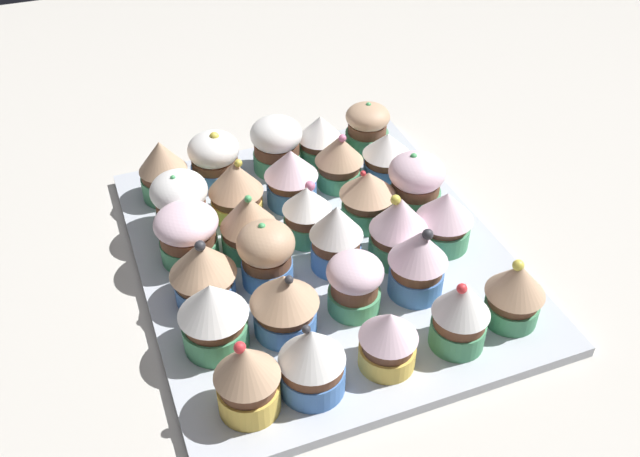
{
  "coord_description": "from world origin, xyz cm",
  "views": [
    {
      "loc": [
        54.39,
        -20.85,
        51.59
      ],
      "look_at": [
        0.0,
        0.0,
        4.2
      ],
      "focal_mm": 39.46,
      "sensor_mm": 36.0,
      "label": 1
    }
  ],
  "objects_px": {
    "cupcake_0": "(163,170)",
    "cupcake_4": "(213,315)",
    "cupcake_23": "(461,313)",
    "cupcake_12": "(277,144)",
    "cupcake_15": "(336,236)",
    "cupcake_1": "(180,201)",
    "cupcake_22": "(418,261)",
    "cupcake_5": "(247,377)",
    "cupcake_2": "(187,233)",
    "cupcake_11": "(312,360)",
    "cupcake_10": "(285,302)",
    "cupcake_27": "(445,218)",
    "cupcake_14": "(307,212)",
    "cupcake_20": "(368,196)",
    "cupcake_18": "(320,139)",
    "cupcake_26": "(416,183)",
    "cupcake_16": "(351,284)",
    "cupcake_17": "(384,340)",
    "baking_tray": "(320,254)",
    "cupcake_9": "(266,253)",
    "cupcake_8": "(249,224)",
    "cupcake_21": "(399,228)",
    "cupcake_3": "(203,270)",
    "cupcake_28": "(515,291)",
    "cupcake_24": "(367,128)",
    "cupcake_13": "(294,175)",
    "cupcake_19": "(339,160)",
    "cupcake_7": "(236,188)",
    "cupcake_6": "(214,158)",
    "cupcake_25": "(387,155)"
  },
  "relations": [
    {
      "from": "cupcake_1",
      "to": "cupcake_6",
      "type": "bearing_deg",
      "value": 142.77
    },
    {
      "from": "cupcake_0",
      "to": "cupcake_28",
      "type": "bearing_deg",
      "value": 40.34
    },
    {
      "from": "cupcake_23",
      "to": "cupcake_12",
      "type": "bearing_deg",
      "value": -169.0
    },
    {
      "from": "cupcake_1",
      "to": "cupcake_8",
      "type": "xyz_separation_m",
      "value": [
        0.07,
        0.06,
        0.0
      ]
    },
    {
      "from": "baking_tray",
      "to": "cupcake_14",
      "type": "height_order",
      "value": "cupcake_14"
    },
    {
      "from": "cupcake_1",
      "to": "cupcake_14",
      "type": "distance_m",
      "value": 0.14
    },
    {
      "from": "cupcake_8",
      "to": "cupcake_19",
      "type": "distance_m",
      "value": 0.16
    },
    {
      "from": "cupcake_6",
      "to": "cupcake_27",
      "type": "height_order",
      "value": "cupcake_6"
    },
    {
      "from": "cupcake_4",
      "to": "cupcake_7",
      "type": "height_order",
      "value": "same"
    },
    {
      "from": "cupcake_18",
      "to": "cupcake_19",
      "type": "bearing_deg",
      "value": 2.66
    },
    {
      "from": "cupcake_9",
      "to": "cupcake_21",
      "type": "bearing_deg",
      "value": 84.97
    },
    {
      "from": "cupcake_10",
      "to": "cupcake_22",
      "type": "height_order",
      "value": "cupcake_22"
    },
    {
      "from": "baking_tray",
      "to": "cupcake_3",
      "type": "distance_m",
      "value": 0.14
    },
    {
      "from": "cupcake_9",
      "to": "cupcake_26",
      "type": "bearing_deg",
      "value": 105.8
    },
    {
      "from": "cupcake_0",
      "to": "cupcake_4",
      "type": "distance_m",
      "value": 0.25
    },
    {
      "from": "cupcake_16",
      "to": "cupcake_17",
      "type": "height_order",
      "value": "same"
    },
    {
      "from": "cupcake_18",
      "to": "cupcake_26",
      "type": "distance_m",
      "value": 0.15
    },
    {
      "from": "cupcake_1",
      "to": "cupcake_3",
      "type": "relative_size",
      "value": 0.96
    },
    {
      "from": "cupcake_8",
      "to": "cupcake_27",
      "type": "distance_m",
      "value": 0.21
    },
    {
      "from": "cupcake_2",
      "to": "cupcake_4",
      "type": "height_order",
      "value": "cupcake_4"
    },
    {
      "from": "cupcake_3",
      "to": "cupcake_20",
      "type": "height_order",
      "value": "cupcake_3"
    },
    {
      "from": "cupcake_0",
      "to": "cupcake_25",
      "type": "xyz_separation_m",
      "value": [
        0.06,
        0.26,
        -0.01
      ]
    },
    {
      "from": "cupcake_16",
      "to": "cupcake_27",
      "type": "xyz_separation_m",
      "value": [
        -0.06,
        0.13,
        0.0
      ]
    },
    {
      "from": "cupcake_22",
      "to": "cupcake_5",
      "type": "bearing_deg",
      "value": -68.65
    },
    {
      "from": "cupcake_13",
      "to": "cupcake_23",
      "type": "height_order",
      "value": "cupcake_23"
    },
    {
      "from": "cupcake_20",
      "to": "cupcake_24",
      "type": "distance_m",
      "value": 0.15
    },
    {
      "from": "cupcake_28",
      "to": "cupcake_20",
      "type": "bearing_deg",
      "value": -160.28
    },
    {
      "from": "cupcake_10",
      "to": "cupcake_17",
      "type": "height_order",
      "value": "cupcake_10"
    },
    {
      "from": "cupcake_11",
      "to": "cupcake_20",
      "type": "distance_m",
      "value": 0.25
    },
    {
      "from": "cupcake_14",
      "to": "cupcake_23",
      "type": "distance_m",
      "value": 0.21
    },
    {
      "from": "cupcake_7",
      "to": "cupcake_12",
      "type": "bearing_deg",
      "value": 135.33
    },
    {
      "from": "cupcake_2",
      "to": "cupcake_18",
      "type": "height_order",
      "value": "same"
    },
    {
      "from": "cupcake_16",
      "to": "cupcake_20",
      "type": "relative_size",
      "value": 0.93
    },
    {
      "from": "cupcake_22",
      "to": "cupcake_10",
      "type": "bearing_deg",
      "value": -88.98
    },
    {
      "from": "cupcake_11",
      "to": "cupcake_28",
      "type": "bearing_deg",
      "value": 92.57
    },
    {
      "from": "cupcake_10",
      "to": "cupcake_27",
      "type": "height_order",
      "value": "cupcake_10"
    },
    {
      "from": "cupcake_11",
      "to": "cupcake_16",
      "type": "bearing_deg",
      "value": 138.44
    },
    {
      "from": "cupcake_8",
      "to": "cupcake_19",
      "type": "xyz_separation_m",
      "value": [
        -0.08,
        0.14,
        -0.0
      ]
    },
    {
      "from": "cupcake_2",
      "to": "cupcake_11",
      "type": "relative_size",
      "value": 0.9
    },
    {
      "from": "cupcake_15",
      "to": "cupcake_1",
      "type": "bearing_deg",
      "value": -131.63
    },
    {
      "from": "cupcake_13",
      "to": "cupcake_28",
      "type": "bearing_deg",
      "value": 27.51
    },
    {
      "from": "cupcake_13",
      "to": "cupcake_28",
      "type": "xyz_separation_m",
      "value": [
        0.26,
        0.13,
        -0.0
      ]
    },
    {
      "from": "cupcake_11",
      "to": "cupcake_22",
      "type": "xyz_separation_m",
      "value": [
        -0.08,
        0.14,
        0.0
      ]
    },
    {
      "from": "baking_tray",
      "to": "cupcake_16",
      "type": "height_order",
      "value": "cupcake_16"
    },
    {
      "from": "cupcake_1",
      "to": "cupcake_18",
      "type": "xyz_separation_m",
      "value": [
        -0.07,
        0.19,
        -0.0
      ]
    },
    {
      "from": "cupcake_11",
      "to": "cupcake_23",
      "type": "distance_m",
      "value": 0.15
    },
    {
      "from": "cupcake_4",
      "to": "cupcake_23",
      "type": "bearing_deg",
      "value": 69.51
    },
    {
      "from": "cupcake_2",
      "to": "cupcake_4",
      "type": "xyz_separation_m",
      "value": [
        0.13,
        -0.0,
        0.01
      ]
    },
    {
      "from": "cupcake_15",
      "to": "cupcake_27",
      "type": "distance_m",
      "value": 0.12
    },
    {
      "from": "cupcake_9",
      "to": "cupcake_14",
      "type": "xyz_separation_m",
      "value": [
        -0.05,
        0.06,
        -0.0
      ]
    }
  ]
}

